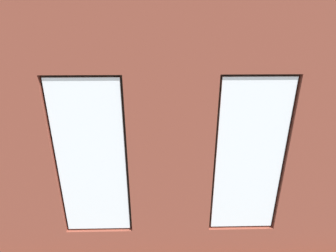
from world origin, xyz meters
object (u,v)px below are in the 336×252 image
(remote_silver, at_px, (174,148))
(media_console, at_px, (34,165))
(tv_flatscreen, at_px, (28,139))
(potted_plant_mid_room_small, at_px, (181,130))
(potted_plant_foreground_right, at_px, (80,108))
(couch_by_window, at_px, (157,210))
(couch_left, at_px, (270,146))
(cup_ceramic, at_px, (170,144))
(remote_black, at_px, (186,143))
(potted_plant_by_left_couch, at_px, (239,122))
(potted_plant_corner_near_left, at_px, (252,109))
(potted_plant_near_tv, at_px, (39,181))
(coffee_table, at_px, (170,148))
(table_plant_small, at_px, (162,140))
(potted_plant_beside_window_right, at_px, (89,190))
(papasan_chair, at_px, (168,116))
(potted_plant_between_couches, at_px, (239,190))
(candle_jar, at_px, (151,146))

(remote_silver, xyz_separation_m, media_console, (3.08, 0.43, -0.16))
(tv_flatscreen, height_order, potted_plant_mid_room_small, tv_flatscreen)
(potted_plant_foreground_right, bearing_deg, couch_by_window, 119.62)
(couch_left, bearing_deg, couch_by_window, -53.03)
(cup_ceramic, height_order, tv_flatscreen, tv_flatscreen)
(tv_flatscreen, bearing_deg, remote_black, -168.73)
(couch_by_window, xyz_separation_m, potted_plant_by_left_couch, (-2.34, -3.69, 0.09))
(cup_ceramic, xyz_separation_m, potted_plant_corner_near_left, (-2.63, -2.16, 0.14))
(remote_silver, distance_m, media_console, 3.11)
(potted_plant_near_tv, bearing_deg, potted_plant_foreground_right, -85.99)
(cup_ceramic, distance_m, tv_flatscreen, 3.04)
(cup_ceramic, bearing_deg, coffee_table, 179.49)
(couch_left, relative_size, remote_silver, 11.34)
(table_plant_small, xyz_separation_m, potted_plant_beside_window_right, (1.10, 2.33, 0.26))
(potted_plant_foreground_right, bearing_deg, potted_plant_beside_window_right, 107.75)
(potted_plant_near_tv, bearing_deg, couch_left, -161.52)
(remote_silver, bearing_deg, coffee_table, 11.48)
(remote_silver, bearing_deg, papasan_chair, -29.72)
(couch_left, height_order, cup_ceramic, couch_left)
(tv_flatscreen, distance_m, potted_plant_mid_room_small, 3.69)
(potted_plant_between_couches, xyz_separation_m, potted_plant_near_tv, (3.47, -0.60, -0.19))
(remote_black, xyz_separation_m, potted_plant_by_left_couch, (-1.68, -1.42, -0.01))
(table_plant_small, bearing_deg, potted_plant_foreground_right, -38.84)
(remote_black, xyz_separation_m, media_console, (3.37, 0.67, -0.16))
(remote_black, relative_size, potted_plant_mid_room_small, 0.28)
(potted_plant_mid_room_small, bearing_deg, media_console, 25.53)
(potted_plant_mid_room_small, height_order, potted_plant_beside_window_right, potted_plant_beside_window_right)
(remote_black, height_order, potted_plant_beside_window_right, potted_plant_beside_window_right)
(papasan_chair, xyz_separation_m, potted_plant_corner_near_left, (-2.64, -0.07, 0.19))
(couch_left, distance_m, tv_flatscreen, 5.52)
(couch_left, xyz_separation_m, potted_plant_by_left_couch, (0.40, -1.39, 0.09))
(potted_plant_by_left_couch, bearing_deg, media_console, 22.51)
(tv_flatscreen, height_order, potted_plant_by_left_couch, tv_flatscreen)
(potted_plant_foreground_right, bearing_deg, remote_black, 147.40)
(couch_left, relative_size, potted_plant_mid_room_small, 3.13)
(couch_left, bearing_deg, papasan_chair, -130.76)
(potted_plant_corner_near_left, relative_size, potted_plant_by_left_couch, 1.34)
(couch_by_window, bearing_deg, papasan_chair, -93.47)
(couch_left, xyz_separation_m, candle_jar, (2.92, 0.27, 0.15))
(potted_plant_foreground_right, bearing_deg, potted_plant_near_tv, 94.01)
(coffee_table, xyz_separation_m, papasan_chair, (0.00, -2.09, 0.06))
(cup_ceramic, relative_size, table_plant_small, 0.45)
(remote_black, bearing_deg, coffee_table, -105.74)
(potted_plant_between_couches, bearing_deg, couch_left, -122.62)
(couch_left, bearing_deg, cup_ceramic, -89.27)
(remote_silver, height_order, potted_plant_beside_window_right, potted_plant_beside_window_right)
(couch_by_window, distance_m, potted_plant_between_couches, 1.35)
(potted_plant_corner_near_left, relative_size, potted_plant_near_tv, 1.22)
(papasan_chair, xyz_separation_m, potted_plant_between_couches, (-1.05, 4.17, 0.23))
(cup_ceramic, relative_size, tv_flatscreen, 0.11)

